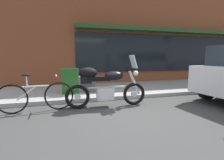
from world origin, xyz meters
The scene contains 5 objects.
ground_plane centered at (0.00, 0.00, 0.00)m, with size 80.00×80.00×0.00m, color #3A3A3A.
storefront_building centered at (6.20, 4.32, 3.27)m, with size 20.39×0.90×6.69m.
touring_motorcycle centered at (-0.49, 0.73, 0.60)m, with size 2.19×0.72×1.39m.
parked_bicycle centered at (-2.13, 0.75, 0.39)m, with size 1.77×0.48×0.95m.
sandwich_board_sign centered at (-1.26, 2.11, 0.55)m, with size 0.55×0.40×0.85m.
Camera 1 is at (-1.45, -3.61, 1.32)m, focal length 26.97 mm.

